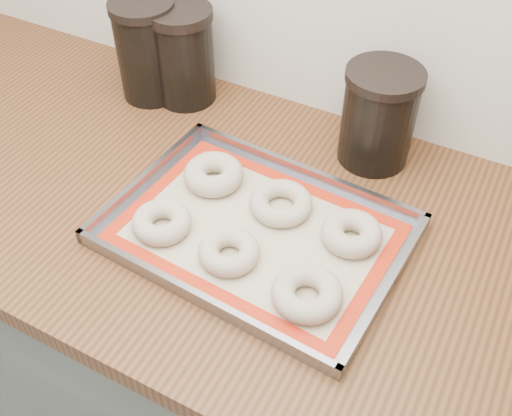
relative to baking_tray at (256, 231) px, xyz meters
The scene contains 13 objects.
cabinet 0.50m from the baking_tray, 163.34° to the left, with size 3.00×0.65×0.86m, color slate.
countertop 0.14m from the baking_tray, 163.34° to the left, with size 3.06×0.68×0.04m, color brown.
baking_tray is the anchor object (origin of this frame).
baking_mat 0.00m from the baking_tray, 82.87° to the left, with size 0.44×0.32×0.00m.
bagel_front_left 0.15m from the baking_tray, 154.78° to the right, with size 0.10×0.10×0.03m, color #BDAA93.
bagel_front_mid 0.07m from the baking_tray, 99.12° to the right, with size 0.09×0.09×0.03m, color #BDAA93.
bagel_front_right 0.15m from the baking_tray, 33.51° to the right, with size 0.10×0.10×0.03m, color #BDAA93.
bagel_back_left 0.14m from the baking_tray, 149.38° to the left, with size 0.10×0.10×0.04m, color #BDAA93.
bagel_back_mid 0.07m from the baking_tray, 79.27° to the left, with size 0.10×0.10×0.03m, color #BDAA93.
bagel_back_right 0.15m from the baking_tray, 20.96° to the left, with size 0.10×0.10×0.04m, color #BDAA93.
canister_left 0.46m from the baking_tray, 146.16° to the left, with size 0.12×0.12×0.20m.
canister_mid 0.42m from the baking_tray, 138.14° to the left, with size 0.12×0.12×0.19m.
canister_right 0.30m from the baking_tray, 70.51° to the left, with size 0.13×0.13×0.18m.
Camera 1 is at (0.43, 1.06, 1.61)m, focal length 42.00 mm.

